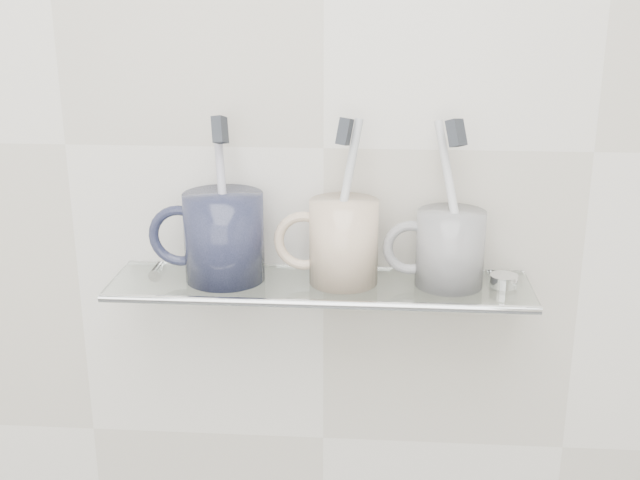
# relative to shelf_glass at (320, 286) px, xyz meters

# --- Properties ---
(wall_back) EXTENTS (2.50, 0.00, 2.50)m
(wall_back) POSITION_rel_shelf_glass_xyz_m (0.00, 0.06, 0.15)
(wall_back) COLOR silver
(wall_back) RESTS_ON ground
(shelf_glass) EXTENTS (0.50, 0.12, 0.01)m
(shelf_glass) POSITION_rel_shelf_glass_xyz_m (0.00, 0.00, 0.00)
(shelf_glass) COLOR silver
(shelf_glass) RESTS_ON wall_back
(shelf_rail) EXTENTS (0.50, 0.01, 0.01)m
(shelf_rail) POSITION_rel_shelf_glass_xyz_m (0.00, -0.06, 0.00)
(shelf_rail) COLOR silver
(shelf_rail) RESTS_ON shelf_glass
(bracket_left) EXTENTS (0.02, 0.03, 0.02)m
(bracket_left) POSITION_rel_shelf_glass_xyz_m (-0.21, 0.05, -0.01)
(bracket_left) COLOR silver
(bracket_left) RESTS_ON wall_back
(bracket_right) EXTENTS (0.02, 0.03, 0.02)m
(bracket_right) POSITION_rel_shelf_glass_xyz_m (0.21, 0.05, -0.01)
(bracket_right) COLOR silver
(bracket_right) RESTS_ON wall_back
(mug_left) EXTENTS (0.11, 0.11, 0.11)m
(mug_left) POSITION_rel_shelf_glass_xyz_m (-0.11, 0.00, 0.06)
(mug_left) COLOR black
(mug_left) RESTS_ON shelf_glass
(mug_left_handle) EXTENTS (0.08, 0.01, 0.08)m
(mug_left_handle) POSITION_rel_shelf_glass_xyz_m (-0.17, 0.00, 0.06)
(mug_left_handle) COLOR black
(mug_left_handle) RESTS_ON mug_left
(toothbrush_left) EXTENTS (0.03, 0.06, 0.19)m
(toothbrush_left) POSITION_rel_shelf_glass_xyz_m (-0.11, 0.00, 0.10)
(toothbrush_left) COLOR #A7A2BA
(toothbrush_left) RESTS_ON mug_left
(bristles_left) EXTENTS (0.02, 0.03, 0.04)m
(bristles_left) POSITION_rel_shelf_glass_xyz_m (-0.11, 0.00, 0.19)
(bristles_left) COLOR #2A2E34
(bristles_left) RESTS_ON toothbrush_left
(mug_center) EXTENTS (0.11, 0.11, 0.10)m
(mug_center) POSITION_rel_shelf_glass_xyz_m (0.03, 0.00, 0.05)
(mug_center) COLOR beige
(mug_center) RESTS_ON shelf_glass
(mug_center_handle) EXTENTS (0.07, 0.01, 0.07)m
(mug_center_handle) POSITION_rel_shelf_glass_xyz_m (-0.02, 0.00, 0.05)
(mug_center_handle) COLOR beige
(mug_center_handle) RESTS_ON mug_center
(toothbrush_center) EXTENTS (0.04, 0.04, 0.19)m
(toothbrush_center) POSITION_rel_shelf_glass_xyz_m (0.03, 0.00, 0.10)
(toothbrush_center) COLOR silver
(toothbrush_center) RESTS_ON mug_center
(bristles_center) EXTENTS (0.02, 0.03, 0.03)m
(bristles_center) POSITION_rel_shelf_glass_xyz_m (0.03, 0.00, 0.19)
(bristles_center) COLOR #2A2E34
(bristles_center) RESTS_ON toothbrush_center
(mug_right) EXTENTS (0.09, 0.09, 0.09)m
(mug_right) POSITION_rel_shelf_glass_xyz_m (0.15, 0.00, 0.05)
(mug_right) COLOR silver
(mug_right) RESTS_ON shelf_glass
(mug_right_handle) EXTENTS (0.07, 0.01, 0.07)m
(mug_right_handle) POSITION_rel_shelf_glass_xyz_m (0.11, 0.00, 0.05)
(mug_right_handle) COLOR silver
(mug_right_handle) RESTS_ON mug_right
(toothbrush_right) EXTENTS (0.05, 0.07, 0.18)m
(toothbrush_right) POSITION_rel_shelf_glass_xyz_m (0.15, 0.00, 0.10)
(toothbrush_right) COLOR silver
(toothbrush_right) RESTS_ON mug_right
(bristles_right) EXTENTS (0.03, 0.03, 0.03)m
(bristles_right) POSITION_rel_shelf_glass_xyz_m (0.15, 0.00, 0.19)
(bristles_right) COLOR #2A2E34
(bristles_right) RESTS_ON toothbrush_right
(chrome_cap) EXTENTS (0.03, 0.03, 0.01)m
(chrome_cap) POSITION_rel_shelf_glass_xyz_m (0.22, 0.00, 0.01)
(chrome_cap) COLOR silver
(chrome_cap) RESTS_ON shelf_glass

